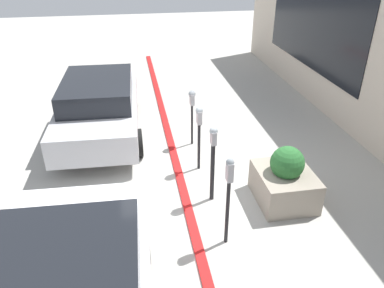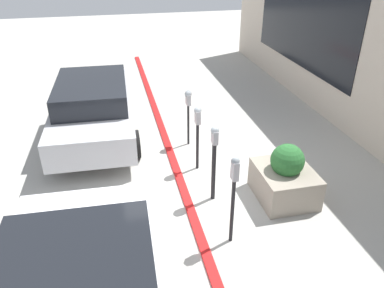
# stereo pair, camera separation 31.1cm
# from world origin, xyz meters

# --- Properties ---
(ground_plane) EXTENTS (40.00, 40.00, 0.00)m
(ground_plane) POSITION_xyz_m (0.00, 0.00, 0.00)
(ground_plane) COLOR #ADAAA3
(curb_strip) EXTENTS (19.00, 0.16, 0.04)m
(curb_strip) POSITION_xyz_m (0.00, 0.08, 0.02)
(curb_strip) COLOR red
(curb_strip) RESTS_ON ground_plane
(parking_meter_nearest) EXTENTS (0.15, 0.13, 1.57)m
(parking_meter_nearest) POSITION_xyz_m (-1.67, -0.39, 1.07)
(parking_meter_nearest) COLOR black
(parking_meter_nearest) RESTS_ON ground_plane
(parking_meter_second) EXTENTS (0.17, 0.15, 1.51)m
(parking_meter_second) POSITION_xyz_m (-0.52, -0.41, 0.97)
(parking_meter_second) COLOR black
(parking_meter_second) RESTS_ON ground_plane
(parking_meter_middle) EXTENTS (0.17, 0.15, 1.41)m
(parking_meter_middle) POSITION_xyz_m (0.59, -0.38, 1.01)
(parking_meter_middle) COLOR black
(parking_meter_middle) RESTS_ON ground_plane
(parking_meter_fourth) EXTENTS (0.19, 0.16, 1.35)m
(parking_meter_fourth) POSITION_xyz_m (1.70, -0.42, 1.04)
(parking_meter_fourth) COLOR black
(parking_meter_fourth) RESTS_ON ground_plane
(planter_box) EXTENTS (1.16, 1.00, 1.12)m
(planter_box) POSITION_xyz_m (-0.77, -1.72, 0.43)
(planter_box) COLOR gray
(planter_box) RESTS_ON ground_plane
(parked_car_middle) EXTENTS (4.70, 1.98, 1.43)m
(parked_car_middle) POSITION_xyz_m (2.75, 1.71, 0.75)
(parked_car_middle) COLOR #B7B7BC
(parked_car_middle) RESTS_ON ground_plane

